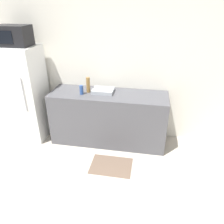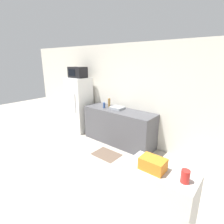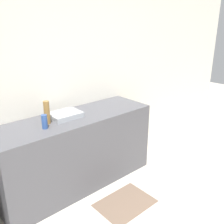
# 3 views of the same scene
# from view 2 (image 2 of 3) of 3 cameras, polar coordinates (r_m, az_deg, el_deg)

# --- Properties ---
(ground_plane) EXTENTS (14.00, 14.00, 0.00)m
(ground_plane) POSITION_cam_2_polar(r_m,az_deg,el_deg) (3.65, -28.59, -22.59)
(ground_plane) COLOR #B2A899
(wall_back) EXTENTS (8.00, 0.06, 2.60)m
(wall_back) POSITION_cam_2_polar(r_m,az_deg,el_deg) (4.84, 3.57, 6.05)
(wall_back) COLOR silver
(wall_back) RESTS_ON ground_plane
(refrigerator) EXTENTS (0.66, 0.62, 1.68)m
(refrigerator) POSITION_cam_2_polar(r_m,az_deg,el_deg) (5.57, -10.59, 2.34)
(refrigerator) COLOR white
(refrigerator) RESTS_ON ground_plane
(microwave) EXTENTS (0.53, 0.35, 0.31)m
(microwave) POSITION_cam_2_polar(r_m,az_deg,el_deg) (5.41, -11.17, 12.60)
(microwave) COLOR black
(microwave) RESTS_ON refrigerator
(counter) EXTENTS (2.00, 0.63, 0.93)m
(counter) POSITION_cam_2_polar(r_m,az_deg,el_deg) (4.72, 2.21, -4.77)
(counter) COLOR #4C4C51
(counter) RESTS_ON ground_plane
(sink_basin) EXTENTS (0.36, 0.28, 0.06)m
(sink_basin) POSITION_cam_2_polar(r_m,az_deg,el_deg) (4.66, 1.68, 1.37)
(sink_basin) COLOR #9EA3A8
(sink_basin) RESTS_ON counter
(bottle_tall) EXTENTS (0.07, 0.07, 0.26)m
(bottle_tall) POSITION_cam_2_polar(r_m,az_deg,el_deg) (4.76, -0.94, 2.94)
(bottle_tall) COLOR olive
(bottle_tall) RESTS_ON counter
(bottle_short) EXTENTS (0.06, 0.06, 0.15)m
(bottle_short) POSITION_cam_2_polar(r_m,az_deg,el_deg) (4.75, -2.59, 2.23)
(bottle_short) COLOR #2D4C8C
(bottle_short) RESTS_ON counter
(shelf_cabinet) EXTENTS (0.75, 0.40, 1.09)m
(shelf_cabinet) POSITION_cam_2_polar(r_m,az_deg,el_deg) (2.34, 14.59, -28.65)
(shelf_cabinet) COLOR silver
(shelf_cabinet) RESTS_ON ground_plane
(basket) EXTENTS (0.26, 0.18, 0.13)m
(basket) POSITION_cam_2_polar(r_m,az_deg,el_deg) (1.94, 13.17, -16.21)
(basket) COLOR orange
(basket) RESTS_ON shelf_cabinet
(jar) EXTENTS (0.08, 0.08, 0.13)m
(jar) POSITION_cam_2_polar(r_m,az_deg,el_deg) (1.86, 22.81, -18.82)
(jar) COLOR red
(jar) RESTS_ON shelf_cabinet
(kitchen_rug) EXTENTS (0.65, 0.47, 0.01)m
(kitchen_rug) POSITION_cam_2_polar(r_m,az_deg,el_deg) (4.33, -1.81, -13.65)
(kitchen_rug) COLOR brown
(kitchen_rug) RESTS_ON ground_plane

